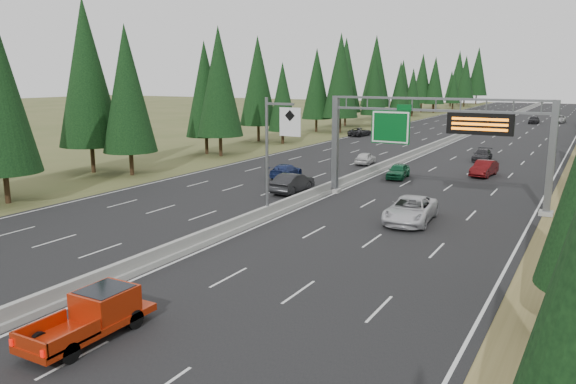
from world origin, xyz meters
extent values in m
cube|color=black|center=(0.00, 80.00, 0.04)|extent=(32.00, 260.00, 0.08)
cube|color=#444F25|center=(-17.80, 80.00, 0.03)|extent=(3.60, 260.00, 0.06)
cube|color=gray|center=(0.00, 80.00, 0.23)|extent=(0.70, 260.00, 0.30)
cube|color=gray|center=(0.00, 80.00, 0.63)|extent=(0.30, 260.00, 0.60)
cube|color=slate|center=(0.35, 35.00, 3.98)|extent=(0.45, 0.45, 7.80)
cube|color=gray|center=(0.35, 35.00, 0.23)|extent=(0.90, 0.90, 0.30)
cube|color=slate|center=(16.20, 35.00, 3.98)|extent=(0.45, 0.45, 7.80)
cube|color=gray|center=(16.20, 35.00, 0.23)|extent=(0.90, 0.90, 0.30)
cube|color=slate|center=(8.28, 35.00, 7.80)|extent=(15.85, 0.35, 0.16)
cube|color=slate|center=(8.28, 35.00, 6.96)|extent=(15.85, 0.35, 0.16)
cube|color=#054C19|center=(5.00, 34.75, 5.63)|extent=(3.00, 0.10, 2.50)
cube|color=silver|center=(5.00, 34.69, 5.63)|extent=(2.85, 0.02, 2.35)
cube|color=#054C19|center=(6.00, 34.75, 7.13)|extent=(1.10, 0.10, 0.45)
cube|color=black|center=(11.50, 34.70, 6.13)|extent=(4.50, 0.40, 1.50)
cube|color=orange|center=(11.50, 34.48, 6.48)|extent=(3.80, 0.02, 0.18)
cube|color=orange|center=(11.50, 34.48, 6.13)|extent=(3.80, 0.02, 0.18)
cube|color=orange|center=(11.50, 34.48, 5.78)|extent=(3.80, 0.02, 0.18)
cylinder|color=slate|center=(0.00, 25.00, 4.08)|extent=(0.20, 0.20, 8.00)
cube|color=gray|center=(0.00, 25.00, 0.18)|extent=(0.50, 0.50, 0.20)
cube|color=slate|center=(1.00, 25.00, 7.68)|extent=(2.00, 0.15, 0.15)
cube|color=silver|center=(1.80, 24.88, 6.58)|extent=(1.50, 0.06, 1.80)
cylinder|color=black|center=(-19.39, 19.46, 1.20)|extent=(0.40, 0.40, 2.40)
cylinder|color=black|center=(-20.41, 33.30, 1.14)|extent=(0.40, 0.40, 2.27)
cone|color=black|center=(-20.41, 33.30, 8.24)|extent=(5.12, 5.12, 11.94)
cylinder|color=black|center=(-24.81, 32.51, 1.34)|extent=(0.40, 0.40, 2.69)
cone|color=black|center=(-24.81, 32.51, 9.73)|extent=(6.04, 6.04, 14.10)
cylinder|color=black|center=(-20.65, 48.21, 1.21)|extent=(0.40, 0.40, 2.42)
cone|color=black|center=(-20.65, 48.21, 8.78)|extent=(5.45, 5.45, 12.72)
cylinder|color=black|center=(-23.20, 48.82, 1.09)|extent=(0.40, 0.40, 2.18)
cone|color=black|center=(-23.20, 48.82, 7.89)|extent=(4.90, 4.90, 11.42)
cylinder|color=black|center=(-20.41, 62.73, 0.91)|extent=(0.40, 0.40, 1.82)
cone|color=black|center=(-20.41, 62.73, 6.59)|extent=(4.09, 4.09, 9.54)
cylinder|color=black|center=(-24.93, 63.49, 1.21)|extent=(0.40, 0.40, 2.41)
cone|color=black|center=(-24.93, 63.49, 8.74)|extent=(5.43, 5.43, 12.66)
cylinder|color=black|center=(-19.48, 80.41, 1.31)|extent=(0.40, 0.40, 2.62)
cone|color=black|center=(-19.48, 80.41, 9.50)|extent=(5.89, 5.89, 13.75)
cylinder|color=black|center=(-23.92, 80.49, 1.12)|extent=(0.40, 0.40, 2.25)
cone|color=black|center=(-23.92, 80.49, 8.14)|extent=(5.05, 5.05, 11.79)
cylinder|color=black|center=(-19.18, 95.24, 1.11)|extent=(0.40, 0.40, 2.21)
cone|color=black|center=(-19.18, 95.24, 8.03)|extent=(4.98, 4.98, 11.63)
cylinder|color=black|center=(-24.33, 93.70, 1.32)|extent=(0.40, 0.40, 2.64)
cone|color=black|center=(-24.33, 93.70, 9.58)|extent=(5.95, 5.95, 13.87)
cylinder|color=black|center=(-19.70, 112.22, 1.00)|extent=(0.40, 0.40, 2.00)
cone|color=black|center=(-19.70, 112.22, 7.24)|extent=(4.49, 4.49, 10.48)
cylinder|color=black|center=(-24.89, 111.08, 1.44)|extent=(0.40, 0.40, 2.88)
cone|color=black|center=(-24.89, 111.08, 10.45)|extent=(6.49, 6.49, 15.13)
cylinder|color=black|center=(-20.83, 125.16, 0.90)|extent=(0.40, 0.40, 1.81)
cone|color=black|center=(-20.83, 125.16, 6.55)|extent=(4.07, 4.07, 9.49)
cylinder|color=black|center=(-23.76, 126.41, 1.06)|extent=(0.40, 0.40, 2.12)
cone|color=black|center=(-23.76, 126.41, 7.68)|extent=(4.76, 4.76, 11.12)
cylinder|color=black|center=(-19.94, 141.08, 1.15)|extent=(0.40, 0.40, 2.29)
cone|color=black|center=(-19.94, 141.08, 8.30)|extent=(5.15, 5.15, 12.02)
cylinder|color=black|center=(-23.28, 141.22, 1.21)|extent=(0.40, 0.40, 2.42)
cone|color=black|center=(-23.28, 141.22, 8.78)|extent=(5.45, 5.45, 12.71)
cylinder|color=black|center=(-19.08, 158.43, 0.90)|extent=(0.40, 0.40, 1.79)
cone|color=black|center=(-19.08, 158.43, 6.50)|extent=(4.03, 4.03, 9.41)
cylinder|color=black|center=(-24.42, 157.02, 1.09)|extent=(0.40, 0.40, 2.18)
cone|color=black|center=(-24.42, 157.02, 7.92)|extent=(4.91, 4.91, 11.46)
cylinder|color=black|center=(-19.22, 173.70, 1.25)|extent=(0.40, 0.40, 2.49)
cone|color=black|center=(-19.22, 173.70, 9.04)|extent=(5.61, 5.61, 13.09)
cylinder|color=black|center=(-23.53, 174.20, 0.89)|extent=(0.40, 0.40, 1.77)
cone|color=black|center=(-23.53, 174.20, 6.43)|extent=(3.99, 3.99, 9.31)
cylinder|color=black|center=(-19.07, 191.31, 1.51)|extent=(0.40, 0.40, 3.01)
cone|color=black|center=(-19.07, 191.31, 10.92)|extent=(6.78, 6.78, 15.81)
cylinder|color=black|center=(-24.62, 188.49, 1.42)|extent=(0.40, 0.40, 2.84)
cone|color=black|center=(-24.62, 188.49, 10.30)|extent=(6.39, 6.39, 14.91)
imported|color=silver|center=(8.63, 28.73, 0.89)|extent=(3.11, 6.02, 1.62)
cylinder|color=black|center=(2.76, 5.29, 0.44)|extent=(0.27, 0.72, 0.72)
cylinder|color=black|center=(4.30, 5.29, 0.44)|extent=(0.27, 0.72, 0.72)
cylinder|color=black|center=(2.76, 8.28, 0.44)|extent=(0.27, 0.72, 0.72)
cylinder|color=black|center=(4.30, 8.28, 0.44)|extent=(0.27, 0.72, 0.72)
cube|color=#A9250A|center=(3.53, 6.83, 0.58)|extent=(1.81, 5.07, 0.27)
cube|color=#A9250A|center=(3.53, 7.65, 1.21)|extent=(1.72, 1.99, 1.00)
cube|color=black|center=(3.53, 7.65, 1.48)|extent=(1.54, 1.72, 0.50)
cube|color=#A9250A|center=(2.67, 5.47, 0.90)|extent=(0.09, 2.17, 0.54)
cube|color=#A9250A|center=(4.39, 5.47, 0.90)|extent=(0.09, 2.17, 0.54)
cube|color=#A9250A|center=(3.53, 4.39, 0.90)|extent=(1.81, 0.09, 0.54)
imported|color=#16633A|center=(2.80, 43.80, 0.76)|extent=(1.97, 4.14, 1.37)
imported|color=#520B0D|center=(9.56, 48.90, 0.82)|extent=(2.01, 4.62, 1.48)
imported|color=black|center=(7.54, 58.92, 0.72)|extent=(1.95, 4.48, 1.28)
imported|color=#B6B6B6|center=(11.04, 121.12, 0.82)|extent=(2.54, 5.37, 1.48)
imported|color=black|center=(6.93, 115.94, 0.86)|extent=(1.91, 4.61, 1.56)
imported|color=black|center=(-2.64, 33.32, 0.87)|extent=(1.74, 4.85, 1.59)
imported|color=navy|center=(-6.48, 38.96, 0.72)|extent=(2.20, 4.58, 1.29)
imported|color=silver|center=(-2.99, 50.26, 0.73)|extent=(1.87, 3.96, 1.31)
imported|color=black|center=(-14.50, 77.01, 0.74)|extent=(2.65, 4.92, 1.31)
camera|label=1|loc=(18.98, -6.08, 9.42)|focal=35.00mm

